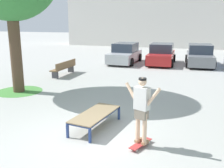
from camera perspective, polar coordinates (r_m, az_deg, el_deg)
ground_plane at (r=7.15m, az=-5.01°, el=-11.99°), size 120.00×120.00×0.00m
skate_box at (r=7.67m, az=-3.70°, el=-6.77°), size 0.97×1.97×0.46m
skateboard at (r=6.75m, az=6.35°, el=-12.96°), size 0.46×0.82×0.09m
skater at (r=6.36m, az=6.59°, el=-4.92°), size 0.97×0.42×1.69m
grass_patch_near_left at (r=12.44m, az=-19.79°, el=-1.51°), size 2.06×2.06×0.01m
car_silver at (r=19.67m, az=2.89°, el=6.65°), size 1.95×4.21×1.50m
car_red at (r=19.48m, az=10.85°, el=6.36°), size 2.08×4.28×1.50m
car_grey at (r=19.56m, az=18.80°, el=5.91°), size 2.16×4.32×1.50m
park_bench at (r=15.42m, az=-10.52°, el=3.58°), size 0.50×2.41×0.83m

